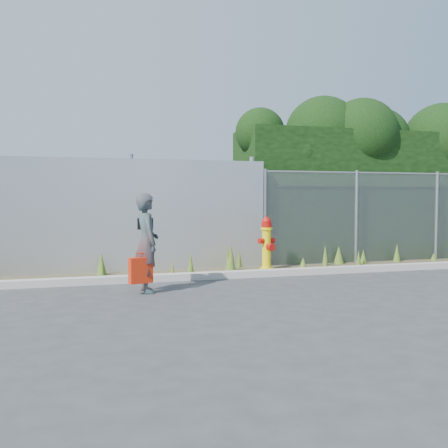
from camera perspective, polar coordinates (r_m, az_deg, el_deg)
name	(u,v)px	position (r m, az deg, el deg)	size (l,w,h in m)	color
ground	(270,297)	(7.40, 5.28, -8.27)	(80.00, 80.00, 0.00)	#38383B
curb	(234,274)	(9.07, 1.13, -5.79)	(16.00, 0.22, 0.12)	#ACA49B
weed_strip	(192,267)	(9.56, -3.63, -4.92)	(16.00, 1.27, 0.54)	#4A402A
corrugated_fence	(47,216)	(9.79, -19.54, 0.83)	(8.50, 0.21, 2.30)	#A7A8AE
chainlink_fence	(397,216)	(11.96, 19.19, 0.85)	(6.50, 0.07, 2.05)	gray
hedge	(379,170)	(12.91, 17.31, 5.87)	(7.51, 2.25, 3.90)	black
fire_hydrant	(267,244)	(9.94, 4.89, -2.30)	(0.37, 0.33, 1.09)	yellow
woman	(147,243)	(7.70, -8.84, -2.14)	(0.55, 0.36, 1.52)	#106869
red_tote_bag	(141,270)	(7.57, -9.50, -5.23)	(0.35, 0.13, 0.46)	#B2320A
black_shoulder_bag	(145,224)	(7.88, -8.98, 0.03)	(0.24, 0.10, 0.18)	black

